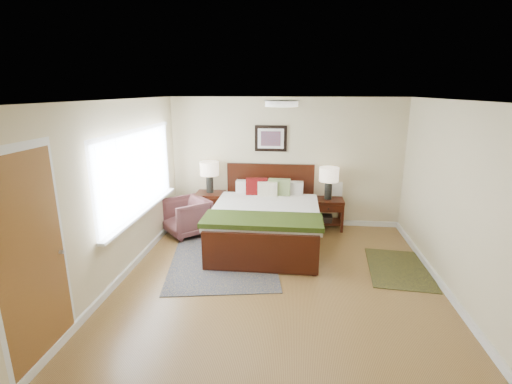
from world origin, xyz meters
TOP-DOWN VIEW (x-y plane):
  - floor at (0.00, 0.00)m, footprint 5.00×5.00m
  - back_wall at (0.00, 2.50)m, footprint 4.50×0.04m
  - front_wall at (0.00, -2.50)m, footprint 4.50×0.04m
  - left_wall at (-2.25, 0.00)m, footprint 0.04×5.00m
  - right_wall at (2.25, 0.00)m, footprint 0.04×5.00m
  - ceiling at (0.00, 0.00)m, footprint 4.50×5.00m
  - window at (-2.20, 0.70)m, footprint 0.11×2.72m
  - door at (-2.23, -1.75)m, footprint 0.06×1.00m
  - ceil_fixture at (0.00, 0.00)m, footprint 0.44×0.44m
  - bed at (-0.29, 1.40)m, footprint 1.84×2.24m
  - wall_art at (-0.29, 2.47)m, footprint 0.62×0.05m
  - nightstand_left at (-1.47, 2.25)m, footprint 0.55×0.50m
  - nightstand_right at (0.83, 2.26)m, footprint 0.60×0.45m
  - lamp_left at (-1.47, 2.27)m, footprint 0.37×0.37m
  - lamp_right at (0.83, 2.27)m, footprint 0.37×0.37m
  - armchair at (-1.80, 1.69)m, footprint 1.05×1.04m
  - rug_persian at (-0.92, 0.74)m, footprint 1.99×2.53m
  - rug_navy at (1.80, 0.64)m, footprint 1.00×1.40m

SIDE VIEW (x-z plane):
  - floor at x=0.00m, z-range 0.00..0.00m
  - rug_persian at x=-0.92m, z-range 0.00..0.01m
  - rug_navy at x=1.80m, z-range 0.00..0.01m
  - armchair at x=-1.80m, z-range 0.00..0.68m
  - nightstand_right at x=0.83m, z-range 0.07..0.67m
  - nightstand_left at x=-1.47m, z-range 0.20..0.86m
  - bed at x=-0.29m, z-range -0.05..1.16m
  - lamp_right at x=0.83m, z-range 0.73..1.34m
  - door at x=-2.23m, z-range -0.02..2.16m
  - lamp_left at x=-1.47m, z-range 0.79..1.40m
  - back_wall at x=0.00m, z-range 0.00..2.50m
  - front_wall at x=0.00m, z-range 0.00..2.50m
  - left_wall at x=-2.25m, z-range 0.00..2.50m
  - right_wall at x=2.25m, z-range 0.00..2.50m
  - window at x=-2.20m, z-range 0.72..2.04m
  - wall_art at x=-0.29m, z-range 1.47..1.97m
  - ceil_fixture at x=0.00m, z-range 2.43..2.50m
  - ceiling at x=0.00m, z-range 2.49..2.51m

